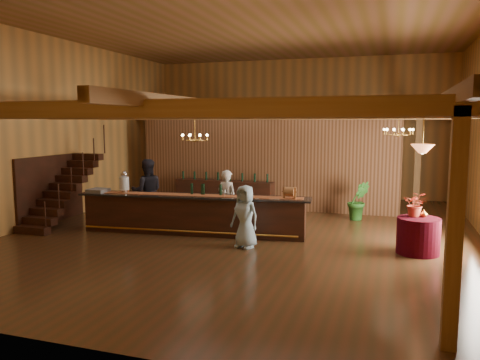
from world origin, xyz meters
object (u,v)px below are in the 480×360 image
(beverage_dispenser, at_px, (124,182))
(raffle_drum, at_px, (290,192))
(bartender, at_px, (227,200))
(floor_plant, at_px, (358,201))
(round_table, at_px, (418,236))
(guest, at_px, (245,216))
(tasting_bar, at_px, (193,214))
(pendant_lamp, at_px, (422,149))
(chandelier_left, at_px, (195,137))
(chandelier_right, at_px, (398,131))
(backbar_shelf, at_px, (224,194))
(staff_second, at_px, (147,191))

(beverage_dispenser, bearing_deg, raffle_drum, 5.06)
(bartender, distance_m, floor_plant, 4.19)
(round_table, height_order, guest, guest)
(raffle_drum, relative_size, round_table, 0.35)
(round_table, distance_m, guest, 4.00)
(tasting_bar, relative_size, raffle_drum, 18.63)
(beverage_dispenser, relative_size, pendant_lamp, 0.67)
(tasting_bar, distance_m, bartender, 1.08)
(chandelier_left, relative_size, floor_plant, 0.66)
(chandelier_left, xyz_separation_m, chandelier_right, (5.58, 1.47, 0.16))
(beverage_dispenser, bearing_deg, bartender, 19.36)
(backbar_shelf, bearing_deg, round_table, -29.33)
(chandelier_left, bearing_deg, backbar_shelf, 91.24)
(beverage_dispenser, xyz_separation_m, raffle_drum, (4.56, 0.40, -0.11))
(tasting_bar, bearing_deg, chandelier_left, 103.94)
(backbar_shelf, distance_m, round_table, 7.26)
(backbar_shelf, xyz_separation_m, floor_plant, (4.56, -0.50, 0.11))
(pendant_lamp, bearing_deg, backbar_shelf, 147.66)
(tasting_bar, distance_m, chandelier_right, 6.18)
(round_table, relative_size, chandelier_left, 1.20)
(backbar_shelf, distance_m, guest, 5.11)
(raffle_drum, xyz_separation_m, chandelier_left, (-2.99, 0.88, 1.34))
(round_table, bearing_deg, beverage_dispenser, 179.98)
(tasting_bar, distance_m, staff_second, 2.02)
(pendant_lamp, bearing_deg, tasting_bar, 178.27)
(backbar_shelf, distance_m, pendant_lamp, 7.50)
(raffle_drum, bearing_deg, staff_second, 172.98)
(tasting_bar, distance_m, floor_plant, 5.20)
(raffle_drum, bearing_deg, beverage_dispenser, -174.94)
(chandelier_left, distance_m, bartender, 2.08)
(chandelier_left, xyz_separation_m, pendant_lamp, (6.07, -1.29, -0.16))
(guest, bearing_deg, chandelier_left, 154.81)
(backbar_shelf, height_order, chandelier_right, chandelier_right)
(chandelier_left, bearing_deg, raffle_drum, -16.49)
(tasting_bar, xyz_separation_m, beverage_dispenser, (-1.99, -0.17, 0.80))
(raffle_drum, bearing_deg, floor_plant, 62.94)
(round_table, xyz_separation_m, pendant_lamp, (0.00, 0.00, 1.99))
(round_table, relative_size, staff_second, 0.50)
(chandelier_right, bearing_deg, chandelier_left, -165.20)
(tasting_bar, bearing_deg, bartender, 41.82)
(pendant_lamp, bearing_deg, chandelier_left, 167.99)
(backbar_shelf, xyz_separation_m, bartender, (1.16, -2.94, 0.35))
(staff_second, bearing_deg, chandelier_left, 163.31)
(chandelier_left, distance_m, staff_second, 2.16)
(pendant_lamp, relative_size, bartender, 0.54)
(beverage_dispenser, height_order, staff_second, staff_second)
(pendant_lamp, bearing_deg, bartender, 169.23)
(raffle_drum, bearing_deg, chandelier_left, 163.51)
(raffle_drum, bearing_deg, backbar_shelf, 131.22)
(chandelier_left, relative_size, pendant_lamp, 0.89)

